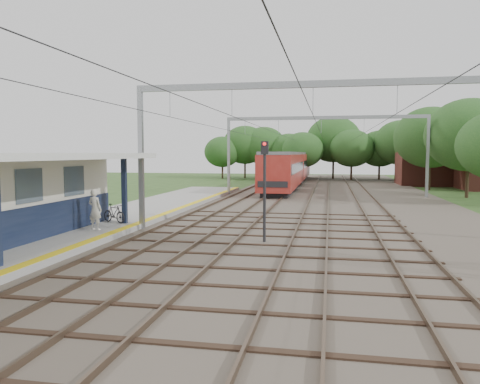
# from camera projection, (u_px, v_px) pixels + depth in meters

# --- Properties ---
(ballast_bed) EXTENTS (18.00, 90.00, 0.10)m
(ballast_bed) POSITION_uv_depth(u_px,v_px,m) (329.00, 202.00, 35.87)
(ballast_bed) COLOR #473D33
(ballast_bed) RESTS_ON ground
(platform) EXTENTS (5.00, 52.00, 0.35)m
(platform) POSITION_uv_depth(u_px,v_px,m) (85.00, 229.00, 22.36)
(platform) COLOR gray
(platform) RESTS_ON ground
(yellow_stripe) EXTENTS (0.45, 52.00, 0.01)m
(yellow_stripe) POSITION_uv_depth(u_px,v_px,m) (129.00, 226.00, 21.93)
(yellow_stripe) COLOR yellow
(yellow_stripe) RESTS_ON platform
(rail_tracks) EXTENTS (11.80, 88.00, 0.15)m
(rail_tracks) POSITION_uv_depth(u_px,v_px,m) (297.00, 200.00, 36.33)
(rail_tracks) COLOR brown
(rail_tracks) RESTS_ON ballast_bed
(catenary_system) EXTENTS (17.22, 88.00, 7.00)m
(catenary_system) POSITION_uv_depth(u_px,v_px,m) (321.00, 127.00, 30.92)
(catenary_system) COLOR gray
(catenary_system) RESTS_ON ground
(tree_band) EXTENTS (31.72, 30.88, 8.82)m
(tree_band) POSITION_uv_depth(u_px,v_px,m) (329.00, 145.00, 62.05)
(tree_band) COLOR #382619
(tree_band) RESTS_ON ground
(house_far) EXTENTS (8.00, 6.12, 8.66)m
(house_far) POSITION_uv_depth(u_px,v_px,m) (434.00, 158.00, 54.89)
(house_far) COLOR brown
(house_far) RESTS_ON ground
(person) EXTENTS (0.75, 0.58, 1.85)m
(person) POSITION_uv_depth(u_px,v_px,m) (95.00, 209.00, 20.90)
(person) COLOR silver
(person) RESTS_ON platform
(bicycle) EXTENTS (1.60, 1.06, 0.94)m
(bicycle) POSITION_uv_depth(u_px,v_px,m) (114.00, 213.00, 23.10)
(bicycle) COLOR black
(bicycle) RESTS_ON platform
(train) EXTENTS (2.91, 36.18, 3.82)m
(train) POSITION_uv_depth(u_px,v_px,m) (291.00, 167.00, 55.11)
(train) COLOR black
(train) RESTS_ON ballast_bed
(signal_post) EXTENTS (0.30, 0.26, 4.28)m
(signal_post) POSITION_uv_depth(u_px,v_px,m) (265.00, 180.00, 19.24)
(signal_post) COLOR black
(signal_post) RESTS_ON ground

